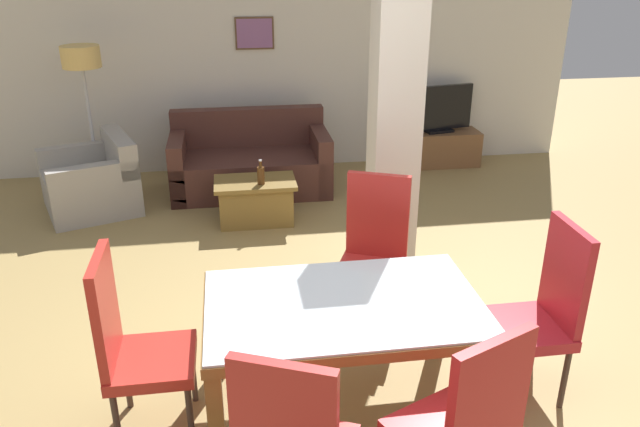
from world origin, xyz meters
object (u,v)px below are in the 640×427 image
(dining_table, at_px, (343,324))
(floor_lamp, at_px, (83,70))
(dining_chair_near_right, at_px, (464,425))
(dining_chair_far_right, at_px, (374,249))
(tv_stand, at_px, (437,148))
(dining_chair_head_left, at_px, (132,342))
(coffee_table, at_px, (256,201))
(sofa, at_px, (250,164))
(armchair, at_px, (93,184))
(bottle, at_px, (261,175))
(dining_chair_head_right, at_px, (542,307))
(tv_screen, at_px, (440,110))

(dining_table, bearing_deg, floor_lamp, 117.77)
(dining_chair_near_right, relative_size, dining_chair_far_right, 1.00)
(dining_chair_far_right, distance_m, tv_stand, 3.69)
(dining_chair_near_right, height_order, tv_stand, dining_chair_near_right)
(dining_chair_head_left, relative_size, coffee_table, 1.39)
(dining_chair_head_left, relative_size, sofa, 0.64)
(armchair, height_order, tv_stand, armchair)
(dining_table, relative_size, armchair, 1.33)
(coffee_table, height_order, tv_stand, coffee_table)
(dining_chair_head_left, xyz_separation_m, floor_lamp, (-0.87, 3.83, 0.77))
(tv_stand, bearing_deg, dining_chair_near_right, -107.32)
(coffee_table, relative_size, bottle, 3.26)
(dining_chair_head_right, distance_m, dining_chair_far_right, 1.19)
(bottle, bearing_deg, floor_lamp, 146.39)
(dining_chair_head_left, xyz_separation_m, dining_chair_far_right, (1.52, 0.89, 0.00))
(dining_chair_near_right, xyz_separation_m, tv_screen, (1.58, 5.06, 0.12))
(sofa, height_order, bottle, sofa)
(dining_chair_head_right, relative_size, armchair, 0.95)
(dining_chair_far_right, xyz_separation_m, tv_screen, (1.58, 3.31, 0.12))
(armchair, bearing_deg, dining_chair_head_right, -157.12)
(dining_chair_far_right, height_order, coffee_table, dining_chair_far_right)
(floor_lamp, bearing_deg, tv_screen, 5.36)
(coffee_table, distance_m, tv_stand, 2.71)
(bottle, distance_m, tv_stand, 2.74)
(dining_chair_far_right, height_order, sofa, dining_chair_far_right)
(dining_chair_near_right, relative_size, coffee_table, 1.39)
(dining_chair_near_right, distance_m, armchair, 4.85)
(dining_chair_head_right, bearing_deg, dining_table, 90.00)
(sofa, bearing_deg, dining_chair_far_right, 104.71)
(dining_chair_head_right, relative_size, sofa, 0.64)
(dining_chair_head_left, relative_size, armchair, 0.95)
(tv_stand, bearing_deg, dining_chair_head_right, -100.53)
(coffee_table, height_order, bottle, bottle)
(bottle, bearing_deg, dining_chair_head_left, -107.54)
(sofa, distance_m, coffee_table, 0.92)
(armchair, relative_size, bottle, 4.81)
(dining_table, height_order, sofa, sofa)
(tv_screen, bearing_deg, coffee_table, 20.90)
(tv_stand, bearing_deg, sofa, -167.84)
(dining_chair_head_left, distance_m, armchair, 3.48)
(dining_table, distance_m, armchair, 3.92)
(armchair, distance_m, tv_screen, 4.05)
(dining_chair_head_left, height_order, sofa, dining_chair_head_left)
(dining_chair_head_right, distance_m, tv_screen, 4.27)
(sofa, xyz_separation_m, bottle, (0.06, -1.02, 0.23))
(dining_chair_head_right, distance_m, bottle, 3.06)
(coffee_table, xyz_separation_m, bottle, (0.06, -0.10, 0.30))
(dining_chair_head_left, relative_size, bottle, 4.55)
(dining_chair_head_left, xyz_separation_m, tv_screen, (3.10, 4.20, 0.12))
(sofa, relative_size, coffee_table, 2.17)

